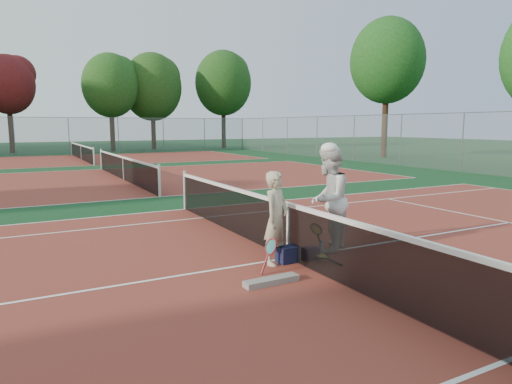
% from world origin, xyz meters
% --- Properties ---
extents(ground, '(130.00, 130.00, 0.00)m').
position_xyz_m(ground, '(0.00, 0.00, 0.00)').
color(ground, '#0E3417').
rests_on(ground, ground).
extents(court_main, '(23.77, 10.97, 0.01)m').
position_xyz_m(court_main, '(0.00, 0.00, 0.00)').
color(court_main, maroon).
rests_on(court_main, ground).
extents(court_far_a, '(23.77, 10.97, 0.01)m').
position_xyz_m(court_far_a, '(0.00, 13.50, 0.00)').
color(court_far_a, maroon).
rests_on(court_far_a, ground).
extents(court_far_b, '(23.77, 10.97, 0.01)m').
position_xyz_m(court_far_b, '(0.00, 27.00, 0.00)').
color(court_far_b, maroon).
rests_on(court_far_b, ground).
extents(net_main, '(0.10, 10.98, 1.02)m').
position_xyz_m(net_main, '(0.00, 0.00, 0.51)').
color(net_main, black).
rests_on(net_main, ground).
extents(net_far_a, '(0.10, 10.98, 1.02)m').
position_xyz_m(net_far_a, '(0.00, 13.50, 0.51)').
color(net_far_a, black).
rests_on(net_far_a, ground).
extents(net_far_b, '(0.10, 10.98, 1.02)m').
position_xyz_m(net_far_b, '(0.00, 27.00, 0.51)').
color(net_far_b, black).
rests_on(net_far_b, ground).
extents(fence_back, '(32.00, 0.06, 3.00)m').
position_xyz_m(fence_back, '(0.00, 34.00, 1.50)').
color(fence_back, slate).
rests_on(fence_back, ground).
extents(fence_right, '(0.06, 54.50, 3.00)m').
position_xyz_m(fence_right, '(16.00, 6.75, 1.50)').
color(fence_right, slate).
rests_on(fence_right, ground).
extents(player_a, '(0.70, 0.63, 1.61)m').
position_xyz_m(player_a, '(-0.35, -0.17, 0.80)').
color(player_a, '#B6AC8D').
rests_on(player_a, ground).
extents(player_b, '(1.23, 1.18, 1.99)m').
position_xyz_m(player_b, '(0.92, 0.07, 1.00)').
color(player_b, silver).
rests_on(player_b, ground).
extents(racket_red, '(0.33, 0.32, 0.56)m').
position_xyz_m(racket_red, '(-0.67, -0.54, 0.28)').
color(racket_red, maroon).
rests_on(racket_red, ground).
extents(racket_black_held, '(0.42, 0.39, 0.53)m').
position_xyz_m(racket_black_held, '(0.76, 0.21, 0.27)').
color(racket_black_held, black).
rests_on(racket_black_held, ground).
extents(racket_spare, '(0.41, 0.65, 0.12)m').
position_xyz_m(racket_spare, '(0.45, -0.39, 0.06)').
color(racket_spare, black).
rests_on(racket_spare, ground).
extents(sports_bag_navy, '(0.38, 0.28, 0.29)m').
position_xyz_m(sports_bag_navy, '(-0.13, -0.20, 0.14)').
color(sports_bag_navy, black).
rests_on(sports_bag_navy, ground).
extents(sports_bag_purple, '(0.28, 0.20, 0.22)m').
position_xyz_m(sports_bag_purple, '(0.30, -0.26, 0.11)').
color(sports_bag_purple, black).
rests_on(sports_bag_purple, ground).
extents(net_cover_canvas, '(0.90, 0.23, 0.09)m').
position_xyz_m(net_cover_canvas, '(-0.93, -1.01, 0.05)').
color(net_cover_canvas, slate).
rests_on(net_cover_canvas, ground).
extents(water_bottle, '(0.09, 0.09, 0.30)m').
position_xyz_m(water_bottle, '(0.52, -0.29, 0.15)').
color(water_bottle, silver).
rests_on(water_bottle, ground).
extents(tree_back_maroon, '(4.35, 4.35, 8.28)m').
position_xyz_m(tree_back_maroon, '(-4.18, 37.85, 5.74)').
color(tree_back_maroon, '#382314').
rests_on(tree_back_maroon, ground).
extents(tree_back_3, '(5.02, 5.02, 8.82)m').
position_xyz_m(tree_back_3, '(4.02, 36.65, 5.91)').
color(tree_back_3, '#382314').
rests_on(tree_back_3, ground).
extents(tree_back_4, '(5.67, 5.67, 9.28)m').
position_xyz_m(tree_back_4, '(8.12, 37.65, 6.01)').
color(tree_back_4, '#382314').
rests_on(tree_back_4, ground).
extents(tree_back_5, '(5.79, 5.79, 9.99)m').
position_xyz_m(tree_back_5, '(15.46, 37.27, 6.64)').
color(tree_back_5, '#382314').
rests_on(tree_back_5, ground).
extents(tree_right_1, '(5.35, 5.35, 10.07)m').
position_xyz_m(tree_right_1, '(20.17, 18.76, 6.97)').
color(tree_right_1, '#382314').
rests_on(tree_right_1, ground).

